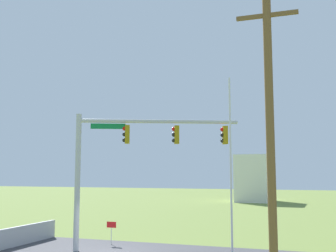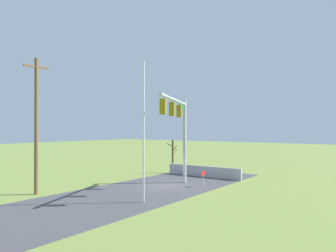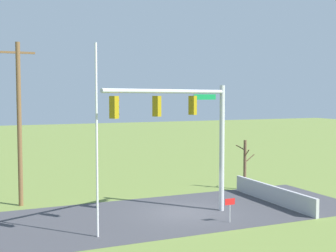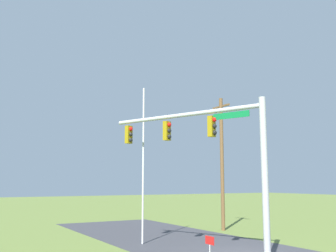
# 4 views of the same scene
# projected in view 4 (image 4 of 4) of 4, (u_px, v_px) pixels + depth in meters

# --- Properties ---
(road_surface) EXTENTS (28.00, 8.00, 0.01)m
(road_surface) POSITION_uv_depth(u_px,v_px,m) (195.00, 244.00, 20.90)
(road_surface) COLOR #3D3D42
(road_surface) RESTS_ON ground_plane
(signal_mast) EXTENTS (7.84, 3.51, 6.92)m
(signal_mast) POSITION_uv_depth(u_px,v_px,m) (211.00, 145.00, 17.68)
(signal_mast) COLOR #B2B5BA
(signal_mast) RESTS_ON ground_plane
(flagpole) EXTENTS (0.10, 0.10, 8.69)m
(flagpole) POSITION_uv_depth(u_px,v_px,m) (143.00, 164.00, 21.58)
(flagpole) COLOR silver
(flagpole) RESTS_ON ground_plane
(utility_pole) EXTENTS (1.90, 0.26, 9.40)m
(utility_pole) POSITION_uv_depth(u_px,v_px,m) (222.00, 160.00, 27.57)
(utility_pole) COLOR brown
(utility_pole) RESTS_ON ground_plane
(open_sign) EXTENTS (0.56, 0.04, 1.22)m
(open_sign) POSITION_uv_depth(u_px,v_px,m) (210.00, 244.00, 15.17)
(open_sign) COLOR silver
(open_sign) RESTS_ON ground_plane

